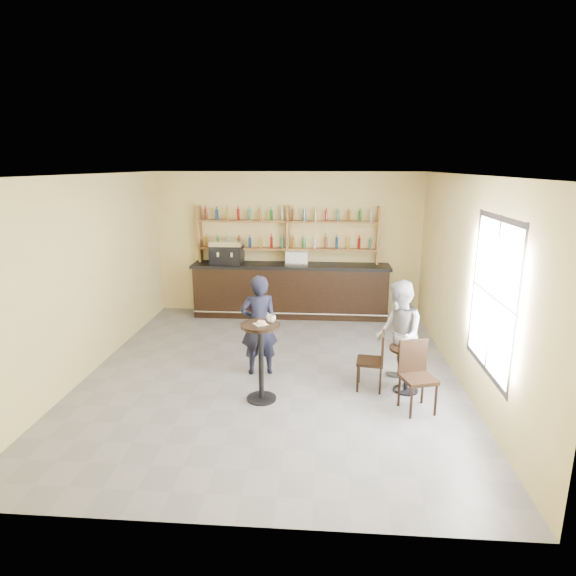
# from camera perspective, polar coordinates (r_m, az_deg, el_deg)

# --- Properties ---
(floor) EXTENTS (7.00, 7.00, 0.00)m
(floor) POSITION_cam_1_polar(r_m,az_deg,el_deg) (8.10, -1.86, -10.00)
(floor) COLOR slate
(floor) RESTS_ON ground
(ceiling) EXTENTS (7.00, 7.00, 0.00)m
(ceiling) POSITION_cam_1_polar(r_m,az_deg,el_deg) (7.37, -2.07, 13.28)
(ceiling) COLOR white
(ceiling) RESTS_ON wall_back
(wall_back) EXTENTS (7.00, 0.00, 7.00)m
(wall_back) POSITION_cam_1_polar(r_m,az_deg,el_deg) (11.00, 0.01, 5.29)
(wall_back) COLOR #EBD486
(wall_back) RESTS_ON floor
(wall_front) EXTENTS (7.00, 0.00, 7.00)m
(wall_front) POSITION_cam_1_polar(r_m,az_deg,el_deg) (4.28, -7.07, -9.75)
(wall_front) COLOR #EBD486
(wall_front) RESTS_ON floor
(wall_left) EXTENTS (0.00, 7.00, 7.00)m
(wall_left) POSITION_cam_1_polar(r_m,az_deg,el_deg) (8.44, -22.66, 1.36)
(wall_left) COLOR #EBD486
(wall_left) RESTS_ON floor
(wall_right) EXTENTS (0.00, 7.00, 7.00)m
(wall_right) POSITION_cam_1_polar(r_m,az_deg,el_deg) (7.85, 20.38, 0.64)
(wall_right) COLOR #EBD486
(wall_right) RESTS_ON floor
(window_pane) EXTENTS (0.00, 2.00, 2.00)m
(window_pane) POSITION_cam_1_polar(r_m,az_deg,el_deg) (6.71, 23.14, -0.96)
(window_pane) COLOR white
(window_pane) RESTS_ON wall_right
(window_frame) EXTENTS (0.04, 1.70, 2.10)m
(window_frame) POSITION_cam_1_polar(r_m,az_deg,el_deg) (6.71, 23.09, -0.96)
(window_frame) COLOR black
(window_frame) RESTS_ON wall_right
(shelf_unit) EXTENTS (4.00, 0.26, 1.40)m
(shelf_unit) POSITION_cam_1_polar(r_m,az_deg,el_deg) (10.84, -0.04, 6.27)
(shelf_unit) COLOR brown
(shelf_unit) RESTS_ON wall_back
(liquor_bottles) EXTENTS (3.68, 0.10, 1.00)m
(liquor_bottles) POSITION_cam_1_polar(r_m,az_deg,el_deg) (10.82, -0.04, 7.17)
(liquor_bottles) COLOR #8C5919
(liquor_bottles) RESTS_ON shelf_unit
(bar_counter) EXTENTS (4.40, 0.86, 1.19)m
(bar_counter) POSITION_cam_1_polar(r_m,az_deg,el_deg) (10.86, 0.31, -0.25)
(bar_counter) COLOR black
(bar_counter) RESTS_ON floor
(espresso_machine) EXTENTS (0.73, 0.48, 0.51)m
(espresso_machine) POSITION_cam_1_polar(r_m,az_deg,el_deg) (10.87, -7.25, 4.23)
(espresso_machine) COLOR black
(espresso_machine) RESTS_ON bar_counter
(pastry_case) EXTENTS (0.53, 0.43, 0.30)m
(pastry_case) POSITION_cam_1_polar(r_m,az_deg,el_deg) (10.68, 1.06, 3.61)
(pastry_case) COLOR silver
(pastry_case) RESTS_ON bar_counter
(pedestal_table) EXTENTS (0.58, 0.58, 1.16)m
(pedestal_table) POSITION_cam_1_polar(r_m,az_deg,el_deg) (7.02, -3.21, -8.80)
(pedestal_table) COLOR black
(pedestal_table) RESTS_ON floor
(napkin) EXTENTS (0.24, 0.24, 0.00)m
(napkin) POSITION_cam_1_polar(r_m,az_deg,el_deg) (6.81, -3.28, -4.28)
(napkin) COLOR white
(napkin) RESTS_ON pedestal_table
(donut) EXTENTS (0.16, 0.16, 0.05)m
(donut) POSITION_cam_1_polar(r_m,az_deg,el_deg) (6.79, -3.21, -4.11)
(donut) COLOR #DBA050
(donut) RESTS_ON napkin
(cup_pedestal) EXTENTS (0.16, 0.16, 0.11)m
(cup_pedestal) POSITION_cam_1_polar(r_m,az_deg,el_deg) (6.87, -2.01, -3.65)
(cup_pedestal) COLOR white
(cup_pedestal) RESTS_ON pedestal_table
(man_main) EXTENTS (0.68, 0.52, 1.66)m
(man_main) POSITION_cam_1_polar(r_m,az_deg,el_deg) (7.81, -3.47, -4.41)
(man_main) COLOR black
(man_main) RESTS_ON floor
(cafe_table) EXTENTS (0.57, 0.57, 0.71)m
(cafe_table) POSITION_cam_1_polar(r_m,az_deg,el_deg) (7.56, 13.91, -9.35)
(cafe_table) COLOR black
(cafe_table) RESTS_ON floor
(cup_cafe) EXTENTS (0.11, 0.11, 0.09)m
(cup_cafe) POSITION_cam_1_polar(r_m,az_deg,el_deg) (7.42, 14.48, -6.52)
(cup_cafe) COLOR white
(cup_cafe) RESTS_ON cafe_table
(chair_west) EXTENTS (0.44, 0.44, 0.92)m
(chair_west) POSITION_cam_1_polar(r_m,az_deg,el_deg) (7.49, 9.70, -8.48)
(chair_west) COLOR black
(chair_west) RESTS_ON floor
(chair_south) EXTENTS (0.54, 0.54, 0.99)m
(chair_south) POSITION_cam_1_polar(r_m,az_deg,el_deg) (6.97, 15.19, -10.25)
(chair_south) COLOR black
(chair_south) RESTS_ON floor
(patron_second) EXTENTS (0.69, 0.85, 1.68)m
(patron_second) POSITION_cam_1_polar(r_m,az_deg,el_deg) (7.50, 12.94, -5.45)
(patron_second) COLOR #949398
(patron_second) RESTS_ON floor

